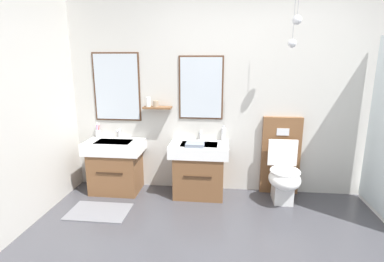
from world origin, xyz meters
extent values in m
cube|color=beige|center=(0.00, 1.71, 1.27)|extent=(4.85, 0.12, 2.54)
cube|color=#4C301E|center=(-1.71, 1.64, 1.34)|extent=(0.61, 0.02, 0.87)
cube|color=silver|center=(-1.71, 1.63, 1.34)|extent=(0.57, 0.01, 0.83)
cube|color=#4C301E|center=(-0.62, 1.64, 1.34)|extent=(0.56, 0.02, 0.79)
cube|color=silver|center=(-0.62, 1.63, 1.34)|extent=(0.52, 0.01, 0.75)
cube|color=brown|center=(-1.17, 1.57, 1.10)|extent=(0.36, 0.14, 0.02)
cylinder|color=white|center=(-1.28, 1.56, 1.17)|extent=(0.06, 0.06, 0.12)
cylinder|color=gray|center=(-1.19, 1.57, 1.15)|extent=(0.07, 0.07, 0.07)
sphere|color=silver|center=(0.41, 1.34, 2.09)|extent=(0.10, 0.10, 0.10)
cylinder|color=gray|center=(0.35, 1.19, 2.22)|extent=(0.01, 0.01, 0.64)
sphere|color=silver|center=(0.35, 1.19, 1.85)|extent=(0.09, 0.09, 0.09)
cube|color=slate|center=(-1.71, 0.85, 0.01)|extent=(0.68, 0.44, 0.01)
cube|color=brown|center=(-1.71, 1.45, 0.27)|extent=(0.61, 0.46, 0.53)
cube|color=#342214|center=(-1.71, 1.21, 0.33)|extent=(0.34, 0.01, 0.02)
cube|color=white|center=(-1.71, 1.45, 0.61)|extent=(0.73, 0.49, 0.15)
cube|color=silver|center=(-1.71, 1.42, 0.66)|extent=(0.45, 0.27, 0.03)
cylinder|color=silver|center=(-1.71, 1.64, 0.73)|extent=(0.03, 0.03, 0.11)
cylinder|color=silver|center=(-1.71, 1.59, 0.78)|extent=(0.02, 0.11, 0.02)
cube|color=brown|center=(-0.62, 1.45, 0.27)|extent=(0.61, 0.46, 0.53)
cube|color=#342214|center=(-0.62, 1.21, 0.33)|extent=(0.34, 0.01, 0.02)
cube|color=white|center=(-0.62, 1.45, 0.61)|extent=(0.73, 0.49, 0.15)
cube|color=silver|center=(-0.62, 1.42, 0.66)|extent=(0.45, 0.27, 0.03)
cylinder|color=silver|center=(-0.62, 1.64, 0.73)|extent=(0.03, 0.03, 0.11)
cylinder|color=silver|center=(-0.62, 1.59, 0.78)|extent=(0.02, 0.11, 0.02)
cube|color=brown|center=(0.40, 1.64, 0.50)|extent=(0.48, 0.10, 1.00)
cube|color=silver|center=(0.40, 1.58, 0.82)|extent=(0.15, 0.01, 0.09)
cube|color=white|center=(0.40, 1.37, 0.17)|extent=(0.22, 0.30, 0.34)
ellipsoid|color=white|center=(0.40, 1.29, 0.32)|extent=(0.37, 0.46, 0.24)
torus|color=white|center=(0.40, 1.29, 0.42)|extent=(0.35, 0.35, 0.04)
cube|color=white|center=(0.40, 1.51, 0.57)|extent=(0.35, 0.03, 0.33)
cylinder|color=silver|center=(-2.00, 1.61, 0.73)|extent=(0.07, 0.07, 0.09)
cylinder|color=#DB3847|center=(-1.99, 1.61, 0.78)|extent=(0.02, 0.02, 0.16)
cube|color=white|center=(-1.98, 1.62, 0.86)|extent=(0.01, 0.02, 0.03)
cylinder|color=white|center=(-2.01, 1.62, 0.78)|extent=(0.02, 0.03, 0.17)
cube|color=white|center=(-2.00, 1.61, 0.87)|extent=(0.01, 0.02, 0.03)
cylinder|color=purple|center=(-2.00, 1.59, 0.78)|extent=(0.01, 0.03, 0.17)
cube|color=white|center=(-2.00, 1.60, 0.86)|extent=(0.01, 0.02, 0.03)
cylinder|color=white|center=(-0.33, 1.62, 0.76)|extent=(0.06, 0.06, 0.16)
cylinder|color=silver|center=(-0.33, 1.62, 0.86)|extent=(0.02, 0.02, 0.04)
cube|color=gray|center=(-0.66, 1.30, 0.70)|extent=(0.22, 0.16, 0.04)
camera|label=1|loc=(-0.33, -2.06, 1.68)|focal=27.61mm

